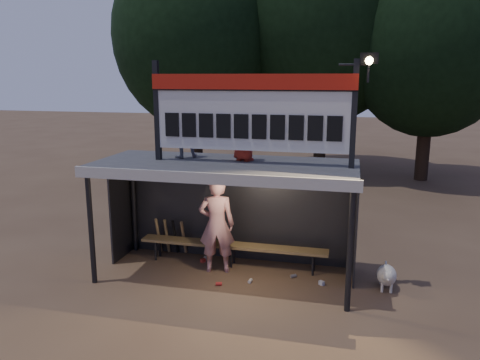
# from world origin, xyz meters

# --- Properties ---
(ground) EXTENTS (80.00, 80.00, 0.00)m
(ground) POSITION_xyz_m (0.00, 0.00, 0.00)
(ground) COLOR brown
(ground) RESTS_ON ground
(player) EXTENTS (0.81, 0.62, 1.99)m
(player) POSITION_xyz_m (-0.24, 0.21, 0.99)
(player) COLOR silver
(player) RESTS_ON ground
(child_a) EXTENTS (0.71, 0.66, 1.18)m
(child_a) POSITION_xyz_m (-0.98, 0.36, 2.91)
(child_a) COLOR slate
(child_a) RESTS_ON dugout_shelter
(child_b) EXTENTS (0.62, 0.54, 1.07)m
(child_b) POSITION_xyz_m (0.31, 0.27, 2.85)
(child_b) COLOR #A32619
(child_b) RESTS_ON dugout_shelter
(dugout_shelter) EXTENTS (5.10, 2.08, 2.32)m
(dugout_shelter) POSITION_xyz_m (0.00, 0.24, 1.85)
(dugout_shelter) COLOR #3C3C3F
(dugout_shelter) RESTS_ON ground
(scoreboard_assembly) EXTENTS (4.10, 0.27, 1.99)m
(scoreboard_assembly) POSITION_xyz_m (0.56, -0.01, 3.32)
(scoreboard_assembly) COLOR black
(scoreboard_assembly) RESTS_ON dugout_shelter
(bench) EXTENTS (4.00, 0.35, 0.48)m
(bench) POSITION_xyz_m (0.00, 0.55, 0.43)
(bench) COLOR olive
(bench) RESTS_ON ground
(tree_left) EXTENTS (6.46, 6.46, 9.27)m
(tree_left) POSITION_xyz_m (-4.00, 10.00, 5.51)
(tree_left) COLOR black
(tree_left) RESTS_ON ground
(tree_mid) EXTENTS (7.22, 7.22, 10.36)m
(tree_mid) POSITION_xyz_m (1.00, 11.50, 6.17)
(tree_mid) COLOR #2F2014
(tree_mid) RESTS_ON ground
(tree_right) EXTENTS (6.08, 6.08, 8.72)m
(tree_right) POSITION_xyz_m (5.00, 10.50, 5.19)
(tree_right) COLOR black
(tree_right) RESTS_ON ground
(dog) EXTENTS (0.36, 0.81, 0.49)m
(dog) POSITION_xyz_m (3.10, 0.12, 0.28)
(dog) COLOR beige
(dog) RESTS_ON ground
(bats) EXTENTS (0.68, 0.35, 0.84)m
(bats) POSITION_xyz_m (-1.49, 0.82, 0.43)
(bats) COLOR olive
(bats) RESTS_ON ground
(litter) EXTENTS (2.69, 1.25, 0.08)m
(litter) POSITION_xyz_m (0.41, 0.15, 0.04)
(litter) COLOR red
(litter) RESTS_ON ground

